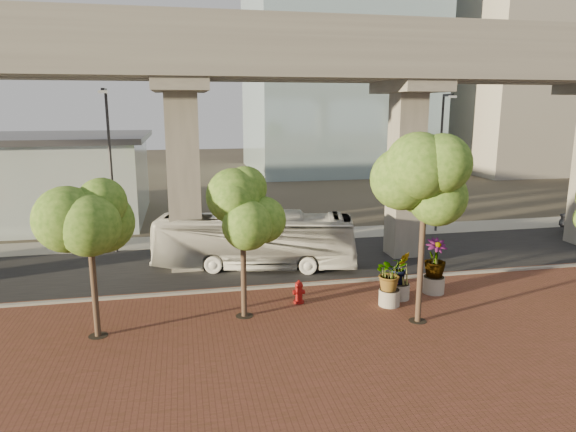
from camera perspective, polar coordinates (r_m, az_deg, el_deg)
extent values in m
plane|color=#353027|center=(26.32, 2.22, -6.29)|extent=(160.00, 160.00, 0.00)
cube|color=brown|center=(19.20, 8.14, -13.52)|extent=(70.00, 13.00, 0.06)
cube|color=black|center=(28.17, 1.24, -5.00)|extent=(90.00, 8.00, 0.04)
cube|color=gray|center=(24.46, 3.36, -7.54)|extent=(70.00, 0.25, 0.16)
cube|color=gray|center=(33.35, -0.88, -2.27)|extent=(90.00, 3.00, 0.06)
cube|color=gray|center=(25.47, 2.19, 17.05)|extent=(72.00, 2.40, 1.80)
cube|color=gray|center=(28.58, 0.59, 16.51)|extent=(72.00, 2.40, 1.80)
cube|color=gray|center=(24.58, 2.88, 20.52)|extent=(72.00, 0.12, 1.00)
cube|color=gray|center=(29.79, 0.12, 19.04)|extent=(72.00, 0.12, 1.00)
cube|color=gray|center=(74.73, 25.20, 13.80)|extent=(18.00, 16.00, 24.00)
imported|color=silver|center=(26.67, -3.69, -2.79)|extent=(10.72, 4.85, 2.91)
cylinder|color=maroon|center=(22.25, 1.21, -9.48)|extent=(0.45, 0.45, 0.10)
cylinder|color=maroon|center=(22.12, 1.22, -8.60)|extent=(0.30, 0.30, 0.73)
sphere|color=maroon|center=(22.00, 1.22, -7.71)|extent=(0.35, 0.35, 0.35)
cylinder|color=maroon|center=(21.94, 1.22, -7.31)|extent=(0.10, 0.10, 0.13)
cylinder|color=maroon|center=(22.10, 1.22, -8.45)|extent=(0.50, 0.20, 0.20)
cylinder|color=#AAA599|center=(22.29, 11.18, -8.88)|extent=(0.88, 0.88, 0.69)
imported|color=#2E5717|center=(21.93, 11.30, -6.24)|extent=(1.96, 1.96, 1.47)
cylinder|color=gray|center=(24.18, 15.87, -7.36)|extent=(0.96, 0.96, 0.74)
imported|color=#2E5717|center=(23.81, 16.04, -4.52)|extent=(2.34, 2.34, 1.75)
cylinder|color=#9C978D|center=(23.12, 12.27, -8.15)|extent=(0.87, 0.87, 0.68)
imported|color=#2E5717|center=(22.78, 12.39, -5.63)|extent=(1.94, 1.94, 1.46)
cylinder|color=#4E3A2C|center=(19.85, -20.72, -7.59)|extent=(0.22, 0.22, 3.62)
cylinder|color=black|center=(20.50, -20.34, -12.36)|extent=(0.70, 0.70, 0.01)
cylinder|color=#4E3A2C|center=(20.42, -4.95, -6.65)|extent=(0.22, 0.22, 3.36)
cylinder|color=black|center=(21.02, -4.87, -10.99)|extent=(0.70, 0.70, 0.01)
cylinder|color=#4E3A2C|center=(20.38, 14.51, -5.74)|extent=(0.22, 0.22, 4.25)
cylinder|color=black|center=(21.11, 14.20, -11.23)|extent=(0.70, 0.70, 0.01)
cylinder|color=#2D2E32|center=(30.60, -19.03, 4.49)|extent=(0.16, 0.16, 9.12)
cube|color=#2D2E32|center=(29.82, -19.78, 13.06)|extent=(0.17, 1.14, 0.17)
cube|color=silver|center=(29.25, -19.91, 12.86)|extent=(0.46, 0.23, 0.14)
cylinder|color=#2A2B2F|center=(35.40, 16.48, 5.46)|extent=(0.16, 0.16, 8.95)
cube|color=#2A2B2F|center=(34.72, 17.37, 12.70)|extent=(0.17, 1.12, 0.17)
cube|color=silver|center=(34.23, 17.82, 12.50)|extent=(0.45, 0.22, 0.13)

